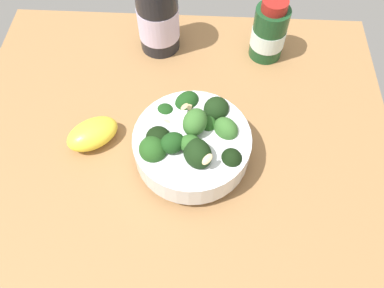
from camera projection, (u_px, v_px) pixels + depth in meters
The scene contains 5 objects.
ground_plane at pixel (175, 174), 61.53cm from camera, with size 69.88×69.88×4.87cm, color #996D42.
bowl_of_broccoli at pixel (192, 143), 56.77cm from camera, with size 17.32×17.90×10.14cm.
lemon_wedge at pixel (93, 134), 60.43cm from camera, with size 8.36×5.27×3.78cm, color yellow.
bottle_tall at pixel (269, 32), 67.86cm from camera, with size 6.13×6.13×11.76cm.
bottle_short at pixel (158, 15), 67.38cm from camera, with size 7.43×7.43×16.02cm.
Camera 1 is at (4.19, -28.19, 52.38)cm, focal length 36.01 mm.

